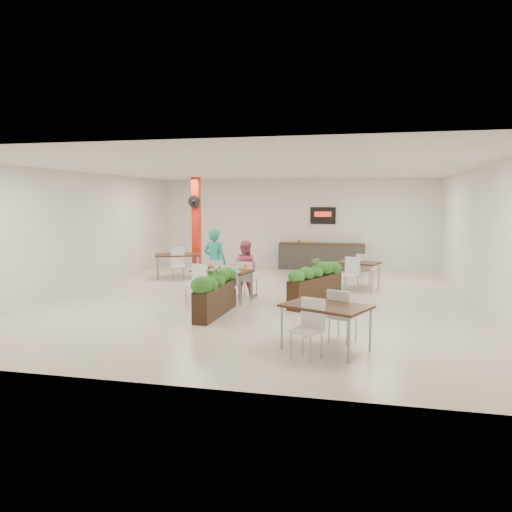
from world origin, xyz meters
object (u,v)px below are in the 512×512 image
at_px(main_table, 222,275).
at_px(side_table_b, 358,266).
at_px(diner_woman, 245,268).
at_px(planter_right, 315,283).
at_px(service_counter, 322,256).
at_px(planter_left, 216,291).
at_px(side_table_a, 178,257).
at_px(diner_man, 215,262).
at_px(side_table_c, 326,312).
at_px(red_column, 196,224).

distance_m(main_table, side_table_b, 3.99).
distance_m(diner_woman, planter_right, 1.97).
bearing_deg(service_counter, planter_left, -101.39).
xyz_separation_m(service_counter, planter_left, (-1.53, -7.59, 0.03)).
distance_m(service_counter, planter_left, 7.74).
bearing_deg(diner_woman, side_table_b, -137.08).
xyz_separation_m(service_counter, side_table_a, (-4.26, -2.91, 0.15)).
distance_m(main_table, diner_man, 0.79).
bearing_deg(main_table, side_table_c, -51.27).
distance_m(side_table_b, side_table_c, 5.93).
bearing_deg(side_table_b, planter_left, -106.83).
distance_m(red_column, side_table_c, 9.26).
bearing_deg(main_table, planter_left, -78.36).
distance_m(main_table, planter_left, 1.55).
height_order(side_table_b, side_table_c, same).
relative_size(red_column, side_table_a, 1.93).
height_order(diner_woman, planter_right, diner_woman).
bearing_deg(side_table_c, red_column, 146.97).
height_order(planter_right, side_table_c, planter_right).
xyz_separation_m(red_column, side_table_a, (-0.26, -1.04, -1.00)).
height_order(red_column, diner_woman, red_column).
bearing_deg(service_counter, main_table, -106.87).
height_order(planter_left, side_table_b, planter_left).
xyz_separation_m(side_table_a, side_table_b, (5.62, -0.77, -0.02)).
xyz_separation_m(red_column, main_table, (2.16, -4.21, -1.01)).
bearing_deg(planter_left, main_table, 101.64).
relative_size(main_table, side_table_a, 1.10).
bearing_deg(diner_man, planter_right, 178.14).
relative_size(service_counter, planter_left, 1.48).
bearing_deg(diner_man, planter_left, 118.82).
xyz_separation_m(service_counter, side_table_c, (0.99, -9.60, 0.14)).
xyz_separation_m(planter_left, side_table_c, (2.52, -2.01, 0.12)).
bearing_deg(main_table, side_table_b, 36.85).
distance_m(planter_right, side_table_c, 3.62).
relative_size(planter_left, side_table_c, 1.23).
distance_m(service_counter, side_table_b, 3.92).
distance_m(main_table, side_table_a, 3.98).
distance_m(diner_man, side_table_b, 3.99).
distance_m(red_column, planter_left, 6.34).
distance_m(main_table, diner_woman, 0.78).
bearing_deg(red_column, service_counter, 25.00).
bearing_deg(planter_right, red_column, 136.82).
height_order(planter_left, side_table_c, planter_left).
bearing_deg(side_table_b, diner_woman, -128.42).
relative_size(red_column, diner_man, 1.85).
xyz_separation_m(service_counter, planter_right, (0.43, -6.02, 0.02)).
bearing_deg(planter_right, side_table_c, -81.19).
bearing_deg(main_table, red_column, 117.13).
bearing_deg(side_table_b, main_table, -123.59).
xyz_separation_m(planter_right, side_table_b, (0.92, 2.35, 0.11)).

